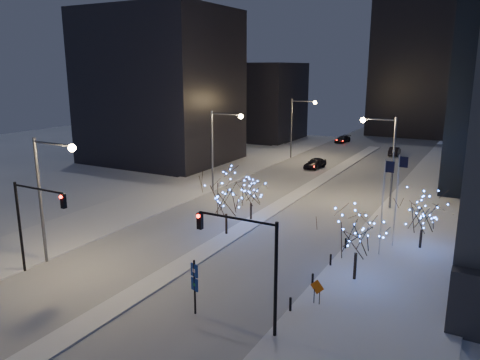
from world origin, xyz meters
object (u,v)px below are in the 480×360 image
Objects in this scene: holiday_tree_plaza_near at (357,232)px; holiday_tree_plaza_far at (423,213)px; street_lamp_w_near at (48,185)px; traffic_signal_east at (251,255)px; street_lamp_w_far at (298,120)px; car_far at (343,139)px; street_lamp_w_mid at (220,140)px; construction_sign at (317,289)px; traffic_signal_west at (32,215)px; car_near at (315,163)px; car_mid at (395,151)px; street_lamp_east at (385,150)px; holiday_tree_median_far at (251,190)px; wayfinding_sign at (195,281)px; holiday_tree_median_near at (226,195)px.

holiday_tree_plaza_far is (3.25, 8.72, -0.48)m from holiday_tree_plaza_near.
traffic_signal_east is at bearing -3.21° from street_lamp_w_near.
street_lamp_w_far is 2.15× the size of car_far.
construction_sign is (20.28, -21.34, -5.32)m from street_lamp_w_mid.
street_lamp_w_near reaches higher than traffic_signal_west.
street_lamp_w_mid reaches higher than car_near.
holiday_tree_plaza_far is (10.70, -43.88, 2.51)m from car_mid.
holiday_tree_plaza_far is (22.99, -53.65, 2.59)m from car_far.
traffic_signal_east reaches higher than construction_sign.
street_lamp_w_far is at bearing 35.41° from car_mid.
traffic_signal_west is (0.50, -27.00, -1.74)m from street_lamp_w_mid.
car_near is at bearing 114.17° from holiday_tree_plaza_near.
street_lamp_w_near is 44.83m from car_near.
street_lamp_east reaches higher than car_far.
construction_sign is (-1.15, -4.83, -2.57)m from holiday_tree_plaza_near.
street_lamp_w_far is at bearing 126.97° from holiday_tree_plaza_far.
street_lamp_east is 2.15× the size of car_far.
street_lamp_east is 2.02× the size of holiday_tree_plaza_far.
car_far is 65.49m from holiday_tree_plaza_near.
holiday_tree_plaza_far is at bearing -62.30° from street_lamp_east.
construction_sign is (6.31, -57.43, 0.43)m from car_mid.
traffic_signal_east reaches higher than car_mid.
street_lamp_w_far is (0.00, 25.00, 0.00)m from street_lamp_w_mid.
street_lamp_w_mid is at bearing -97.58° from car_near.
traffic_signal_west reaches higher than construction_sign.
car_near reaches higher than car_far.
holiday_tree_median_far reaches higher than construction_sign.
traffic_signal_west reaches higher than car_mid.
wayfinding_sign is (13.44, 1.00, -2.53)m from traffic_signal_west.
wayfinding_sign is at bearing -120.53° from holiday_tree_plaza_far.
holiday_tree_plaza_far is (24.68, -7.78, -3.23)m from street_lamp_w_mid.
traffic_signal_east is (17.88, -1.00, -1.74)m from street_lamp_w_near.
street_lamp_w_near reaches higher than car_far.
street_lamp_w_mid is 29.81m from wayfinding_sign.
construction_sign reaches higher than car_mid.
street_lamp_w_near is at bearing -145.10° from holiday_tree_plaza_far.
street_lamp_w_mid reaches higher than car_far.
street_lamp_w_far reaches higher than traffic_signal_west.
traffic_signal_east reaches higher than wayfinding_sign.
holiday_tree_plaza_near is 5.59m from construction_sign.
street_lamp_east is at bearing 56.19° from holiday_tree_median_near.
street_lamp_east is 46.59m from car_far.
holiday_tree_plaza_near is (21.43, 8.50, -2.75)m from street_lamp_w_near.
holiday_tree_median_far is (-9.44, 18.12, -1.58)m from traffic_signal_east.
holiday_tree_plaza_near is (2.41, -19.50, -2.71)m from street_lamp_east.
car_mid is 44.39m from holiday_tree_median_far.
holiday_tree_plaza_near is at bearing -57.55° from car_near.
traffic_signal_west is at bearing -153.36° from holiday_tree_plaza_near.
car_far is at bearing 89.06° from traffic_signal_west.
holiday_tree_median_near reaches higher than holiday_tree_plaza_near.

